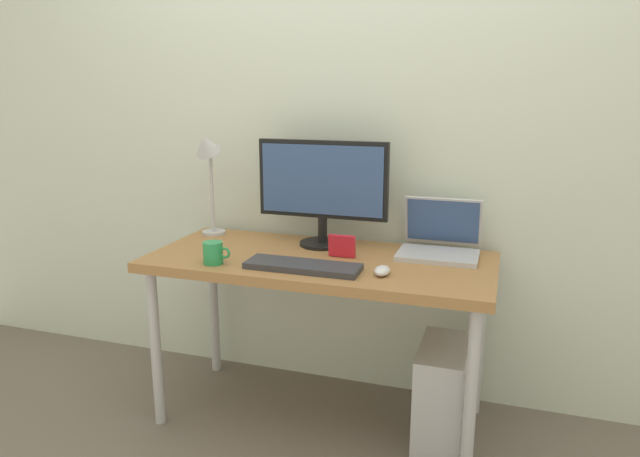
{
  "coord_description": "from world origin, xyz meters",
  "views": [
    {
      "loc": [
        0.7,
        -2.14,
        1.39
      ],
      "look_at": [
        0.0,
        0.0,
        0.84
      ],
      "focal_mm": 32.58,
      "sensor_mm": 36.0,
      "label": 1
    }
  ],
  "objects_px": {
    "desk": "(320,273)",
    "computer_tower": "(441,396)",
    "desk_lamp": "(207,161)",
    "photo_frame": "(342,246)",
    "monitor": "(322,186)",
    "coffee_mug": "(213,253)",
    "keyboard": "(303,266)",
    "laptop": "(440,241)",
    "mouse": "(382,271)"
  },
  "relations": [
    {
      "from": "desk",
      "to": "mouse",
      "type": "distance_m",
      "value": 0.33
    },
    {
      "from": "mouse",
      "to": "photo_frame",
      "type": "relative_size",
      "value": 0.82
    },
    {
      "from": "keyboard",
      "to": "photo_frame",
      "type": "bearing_deg",
      "value": 63.75
    },
    {
      "from": "keyboard",
      "to": "photo_frame",
      "type": "distance_m",
      "value": 0.22
    },
    {
      "from": "computer_tower",
      "to": "laptop",
      "type": "bearing_deg",
      "value": 104.5
    },
    {
      "from": "monitor",
      "to": "coffee_mug",
      "type": "xyz_separation_m",
      "value": [
        -0.32,
        -0.39,
        -0.22
      ]
    },
    {
      "from": "desk",
      "to": "laptop",
      "type": "bearing_deg",
      "value": 23.47
    },
    {
      "from": "desk",
      "to": "desk_lamp",
      "type": "relative_size",
      "value": 2.87
    },
    {
      "from": "mouse",
      "to": "photo_frame",
      "type": "height_order",
      "value": "photo_frame"
    },
    {
      "from": "desk",
      "to": "monitor",
      "type": "height_order",
      "value": "monitor"
    },
    {
      "from": "desk",
      "to": "computer_tower",
      "type": "relative_size",
      "value": 3.31
    },
    {
      "from": "photo_frame",
      "to": "desk",
      "type": "bearing_deg",
      "value": -163.4
    },
    {
      "from": "keyboard",
      "to": "computer_tower",
      "type": "bearing_deg",
      "value": 14.53
    },
    {
      "from": "desk",
      "to": "computer_tower",
      "type": "height_order",
      "value": "desk"
    },
    {
      "from": "mouse",
      "to": "computer_tower",
      "type": "relative_size",
      "value": 0.21
    },
    {
      "from": "monitor",
      "to": "photo_frame",
      "type": "relative_size",
      "value": 5.17
    },
    {
      "from": "desk_lamp",
      "to": "photo_frame",
      "type": "xyz_separation_m",
      "value": [
        0.68,
        -0.15,
        -0.3
      ]
    },
    {
      "from": "desk_lamp",
      "to": "coffee_mug",
      "type": "distance_m",
      "value": 0.55
    },
    {
      "from": "monitor",
      "to": "mouse",
      "type": "bearing_deg",
      "value": -44.19
    },
    {
      "from": "monitor",
      "to": "laptop",
      "type": "relative_size",
      "value": 1.78
    },
    {
      "from": "keyboard",
      "to": "computer_tower",
      "type": "distance_m",
      "value": 0.76
    },
    {
      "from": "monitor",
      "to": "mouse",
      "type": "height_order",
      "value": "monitor"
    },
    {
      "from": "desk_lamp",
      "to": "keyboard",
      "type": "xyz_separation_m",
      "value": [
        0.58,
        -0.35,
        -0.33
      ]
    },
    {
      "from": "desk",
      "to": "keyboard",
      "type": "height_order",
      "value": "keyboard"
    },
    {
      "from": "coffee_mug",
      "to": "photo_frame",
      "type": "height_order",
      "value": "photo_frame"
    },
    {
      "from": "desk",
      "to": "monitor",
      "type": "distance_m",
      "value": 0.38
    },
    {
      "from": "desk_lamp",
      "to": "coffee_mug",
      "type": "xyz_separation_m",
      "value": [
        0.23,
        -0.39,
        -0.3
      ]
    },
    {
      "from": "laptop",
      "to": "coffee_mug",
      "type": "relative_size",
      "value": 2.83
    },
    {
      "from": "laptop",
      "to": "desk_lamp",
      "type": "relative_size",
      "value": 0.66
    },
    {
      "from": "desk",
      "to": "computer_tower",
      "type": "distance_m",
      "value": 0.68
    },
    {
      "from": "monitor",
      "to": "mouse",
      "type": "xyz_separation_m",
      "value": [
        0.34,
        -0.33,
        -0.24
      ]
    },
    {
      "from": "laptop",
      "to": "computer_tower",
      "type": "bearing_deg",
      "value": -75.5
    },
    {
      "from": "computer_tower",
      "to": "photo_frame",
      "type": "bearing_deg",
      "value": 172.05
    },
    {
      "from": "desk_lamp",
      "to": "computer_tower",
      "type": "relative_size",
      "value": 1.15
    },
    {
      "from": "desk_lamp",
      "to": "laptop",
      "type": "bearing_deg",
      "value": 0.96
    },
    {
      "from": "laptop",
      "to": "computer_tower",
      "type": "relative_size",
      "value": 0.76
    },
    {
      "from": "coffee_mug",
      "to": "laptop",
      "type": "bearing_deg",
      "value": 26.52
    },
    {
      "from": "monitor",
      "to": "desk_lamp",
      "type": "height_order",
      "value": "desk_lamp"
    },
    {
      "from": "photo_frame",
      "to": "monitor",
      "type": "bearing_deg",
      "value": 130.77
    },
    {
      "from": "keyboard",
      "to": "computer_tower",
      "type": "relative_size",
      "value": 1.05
    },
    {
      "from": "desk_lamp",
      "to": "keyboard",
      "type": "height_order",
      "value": "desk_lamp"
    },
    {
      "from": "desk_lamp",
      "to": "mouse",
      "type": "distance_m",
      "value": 1.0
    },
    {
      "from": "keyboard",
      "to": "laptop",
      "type": "bearing_deg",
      "value": 38.31
    },
    {
      "from": "keyboard",
      "to": "desk",
      "type": "bearing_deg",
      "value": 85.97
    },
    {
      "from": "computer_tower",
      "to": "keyboard",
      "type": "bearing_deg",
      "value": -165.47
    },
    {
      "from": "desk_lamp",
      "to": "photo_frame",
      "type": "bearing_deg",
      "value": -12.82
    },
    {
      "from": "desk",
      "to": "monitor",
      "type": "relative_size",
      "value": 2.44
    },
    {
      "from": "desk_lamp",
      "to": "keyboard",
      "type": "bearing_deg",
      "value": -31.08
    },
    {
      "from": "mouse",
      "to": "desk",
      "type": "bearing_deg",
      "value": 152.91
    },
    {
      "from": "monitor",
      "to": "keyboard",
      "type": "height_order",
      "value": "monitor"
    }
  ]
}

